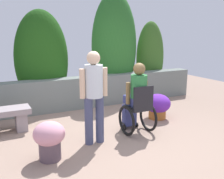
# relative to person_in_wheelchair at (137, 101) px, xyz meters

# --- Properties ---
(ground_plane) EXTENTS (12.36, 12.36, 0.00)m
(ground_plane) POSITION_rel_person_in_wheelchair_xyz_m (-0.43, -0.11, -0.62)
(ground_plane) COLOR gray
(stone_retaining_wall) EXTENTS (6.79, 0.38, 0.78)m
(stone_retaining_wall) POSITION_rel_person_in_wheelchair_xyz_m (-0.43, 2.07, -0.23)
(stone_retaining_wall) COLOR slate
(stone_retaining_wall) RESTS_ON ground
(hedge_backdrop) EXTENTS (6.06, 0.98, 3.04)m
(hedge_backdrop) POSITION_rel_person_in_wheelchair_xyz_m (-0.44, 2.61, 0.74)
(hedge_backdrop) COLOR #10470F
(hedge_backdrop) RESTS_ON ground
(person_in_wheelchair) EXTENTS (0.53, 0.66, 1.33)m
(person_in_wheelchair) POSITION_rel_person_in_wheelchair_xyz_m (0.00, 0.00, 0.00)
(person_in_wheelchair) COLOR black
(person_in_wheelchair) RESTS_ON ground
(person_standing_companion) EXTENTS (0.49, 0.30, 1.57)m
(person_standing_companion) POSITION_rel_person_in_wheelchair_xyz_m (-0.90, -0.09, 0.28)
(person_standing_companion) COLOR #444A6C
(person_standing_companion) RESTS_ON ground
(flower_pot_purple_near) EXTENTS (0.47, 0.47, 0.59)m
(flower_pot_purple_near) POSITION_rel_person_in_wheelchair_xyz_m (-1.72, -0.34, -0.29)
(flower_pot_purple_near) COLOR #5D4A55
(flower_pot_purple_near) RESTS_ON ground
(flower_pot_terracotta_by_wall) EXTENTS (0.57, 0.57, 0.54)m
(flower_pot_terracotta_by_wall) POSITION_rel_person_in_wheelchair_xyz_m (0.85, 0.49, -0.33)
(flower_pot_terracotta_by_wall) COLOR #AD6128
(flower_pot_terracotta_by_wall) RESTS_ON ground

